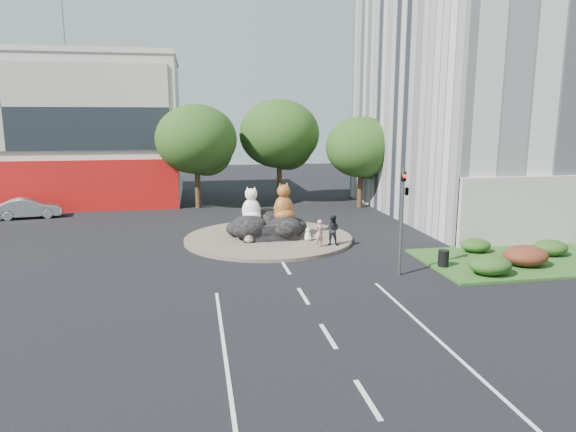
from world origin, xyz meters
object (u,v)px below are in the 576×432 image
Objects in this scene: kitten_white at (308,234)px; pedestrian_pink at (319,233)px; parked_car at (29,208)px; litter_bin at (443,258)px; kitten_calico at (249,234)px; cat_tabby at (284,202)px; pedestrian_dark at (332,230)px; cat_white at (251,204)px.

kitten_white is 1.59m from pedestrian_pink.
pedestrian_pink reaches higher than parked_car.
pedestrian_pink reaches higher than litter_bin.
kitten_calico is 4.08m from pedestrian_pink.
kitten_calico is (-2.25, -1.29, -1.55)m from cat_tabby.
cat_white is at bearing -1.72° from pedestrian_dark.
cat_white reaches higher than kitten_calico.
kitten_calico is 0.61× the size of pedestrian_dark.
cat_tabby is 19.81m from parked_car.
pedestrian_dark is 0.38× the size of parked_car.
kitten_white is 0.47× the size of pedestrian_dark.
cat_white reaches higher than kitten_white.
pedestrian_pink is 0.34× the size of parked_car.
pedestrian_dark is (4.56, -1.33, 0.33)m from kitten_calico.
pedestrian_dark reaches higher than kitten_calico.
cat_white is 1.93m from cat_tabby.
parked_car is (-15.19, 9.74, -1.43)m from cat_white.
parked_car is (-19.43, 12.46, -0.31)m from pedestrian_dark.
cat_white is 2.05× the size of kitten_calico.
kitten_calico reaches higher than kitten_white.
kitten_white is at bearing -14.30° from pedestrian_dark.
litter_bin is (5.39, -6.03, -0.07)m from kitten_white.
pedestrian_dark is (1.14, -1.15, 0.45)m from kitten_white.
parked_car is at bearing 129.65° from cat_tabby.
litter_bin is at bearing -69.24° from cat_tabby.
parked_car is (-18.58, 12.83, -0.22)m from pedestrian_pink.
pedestrian_dark is at bearing 179.44° from pedestrian_pink.
litter_bin is (5.10, -4.51, -0.44)m from pedestrian_pink.
pedestrian_dark is at bearing 131.02° from litter_bin.
kitten_white is 1.68m from pedestrian_dark.
cat_tabby is at bearing 91.33° from kitten_white.
litter_bin is at bearing -134.52° from parked_car.
pedestrian_pink is at bearing -132.93° from parked_car.
kitten_white is at bearing -71.71° from cat_tabby.
pedestrian_pink is at bearing 138.49° from litter_bin.
pedestrian_dark is at bearing -68.90° from cat_tabby.
pedestrian_pink is 22.58m from parked_car.
kitten_white is (1.17, -1.46, -1.67)m from cat_tabby.
cat_tabby is 10.11m from litter_bin.
cat_white is at bearing 115.80° from kitten_white.
litter_bin is at bearing -85.62° from kitten_white.
cat_tabby reaches higher than kitten_calico.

